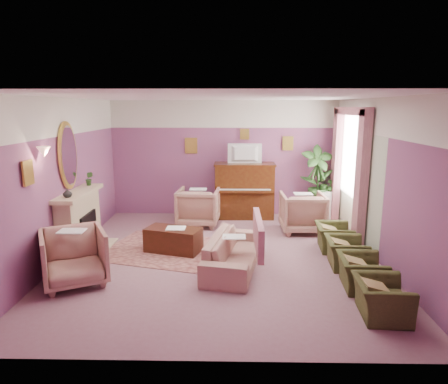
{
  "coord_description": "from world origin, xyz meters",
  "views": [
    {
      "loc": [
        0.2,
        -6.75,
        2.63
      ],
      "look_at": [
        0.05,
        0.4,
        1.11
      ],
      "focal_mm": 32.0,
      "sensor_mm": 36.0,
      "label": 1
    }
  ],
  "objects_px": {
    "coffee_table": "(173,240)",
    "piano": "(244,191)",
    "olive_chair_a": "(382,293)",
    "olive_chair_b": "(361,267)",
    "olive_chair_d": "(334,233)",
    "floral_armchair_left": "(198,205)",
    "floral_armchair_right": "(302,210)",
    "television": "(245,152)",
    "sofa": "(234,246)",
    "olive_chair_c": "(346,248)",
    "floral_armchair_front": "(74,254)",
    "side_table": "(323,205)"
  },
  "relations": [
    {
      "from": "coffee_table",
      "to": "piano",
      "type": "bearing_deg",
      "value": 60.15
    },
    {
      "from": "olive_chair_a",
      "to": "olive_chair_b",
      "type": "relative_size",
      "value": 1.0
    },
    {
      "from": "olive_chair_d",
      "to": "olive_chair_b",
      "type": "bearing_deg",
      "value": -90.0
    },
    {
      "from": "floral_armchair_left",
      "to": "floral_armchair_right",
      "type": "distance_m",
      "value": 2.32
    },
    {
      "from": "olive_chair_a",
      "to": "television",
      "type": "bearing_deg",
      "value": 109.15
    },
    {
      "from": "sofa",
      "to": "olive_chair_c",
      "type": "relative_size",
      "value": 2.54
    },
    {
      "from": "floral_armchair_right",
      "to": "olive_chair_a",
      "type": "height_order",
      "value": "floral_armchair_right"
    },
    {
      "from": "olive_chair_c",
      "to": "television",
      "type": "bearing_deg",
      "value": 118.23
    },
    {
      "from": "floral_armchair_front",
      "to": "olive_chair_c",
      "type": "bearing_deg",
      "value": 9.93
    },
    {
      "from": "piano",
      "to": "floral_armchair_left",
      "type": "height_order",
      "value": "piano"
    },
    {
      "from": "olive_chair_c",
      "to": "floral_armchair_left",
      "type": "bearing_deg",
      "value": 138.3
    },
    {
      "from": "sofa",
      "to": "olive_chair_a",
      "type": "xyz_separation_m",
      "value": [
        1.88,
        -1.55,
        -0.06
      ]
    },
    {
      "from": "olive_chair_c",
      "to": "olive_chair_d",
      "type": "relative_size",
      "value": 1.0
    },
    {
      "from": "olive_chair_c",
      "to": "coffee_table",
      "type": "bearing_deg",
      "value": 167.76
    },
    {
      "from": "side_table",
      "to": "television",
      "type": "bearing_deg",
      "value": 178.56
    },
    {
      "from": "coffee_table",
      "to": "floral_armchair_right",
      "type": "bearing_deg",
      "value": 26.45
    },
    {
      "from": "olive_chair_a",
      "to": "olive_chair_b",
      "type": "height_order",
      "value": "same"
    },
    {
      "from": "television",
      "to": "olive_chair_c",
      "type": "distance_m",
      "value": 3.64
    },
    {
      "from": "sofa",
      "to": "olive_chair_a",
      "type": "distance_m",
      "value": 2.43
    },
    {
      "from": "olive_chair_b",
      "to": "television",
      "type": "bearing_deg",
      "value": 112.87
    },
    {
      "from": "olive_chair_d",
      "to": "floral_armchair_left",
      "type": "bearing_deg",
      "value": 149.69
    },
    {
      "from": "olive_chair_b",
      "to": "olive_chair_d",
      "type": "bearing_deg",
      "value": 90.0
    },
    {
      "from": "olive_chair_a",
      "to": "olive_chair_c",
      "type": "xyz_separation_m",
      "value": [
        0.0,
        1.64,
        0.0
      ]
    },
    {
      "from": "olive_chair_b",
      "to": "floral_armchair_front",
      "type": "bearing_deg",
      "value": 179.09
    },
    {
      "from": "piano",
      "to": "floral_armchair_front",
      "type": "relative_size",
      "value": 1.49
    },
    {
      "from": "olive_chair_d",
      "to": "floral_armchair_right",
      "type": "bearing_deg",
      "value": 109.47
    },
    {
      "from": "coffee_table",
      "to": "olive_chair_d",
      "type": "bearing_deg",
      "value": 3.26
    },
    {
      "from": "piano",
      "to": "coffee_table",
      "type": "bearing_deg",
      "value": -119.85
    },
    {
      "from": "sofa",
      "to": "floral_armchair_left",
      "type": "height_order",
      "value": "floral_armchair_left"
    },
    {
      "from": "olive_chair_c",
      "to": "olive_chair_b",
      "type": "bearing_deg",
      "value": -90.0
    },
    {
      "from": "sofa",
      "to": "olive_chair_b",
      "type": "distance_m",
      "value": 2.01
    },
    {
      "from": "television",
      "to": "floral_armchair_left",
      "type": "xyz_separation_m",
      "value": [
        -1.06,
        -0.62,
        -1.13
      ]
    },
    {
      "from": "television",
      "to": "floral_armchair_front",
      "type": "height_order",
      "value": "television"
    },
    {
      "from": "floral_armchair_front",
      "to": "olive_chair_a",
      "type": "bearing_deg",
      "value": -11.69
    },
    {
      "from": "floral_armchair_left",
      "to": "olive_chair_b",
      "type": "bearing_deg",
      "value": -50.14
    },
    {
      "from": "coffee_table",
      "to": "floral_armchair_front",
      "type": "bearing_deg",
      "value": -132.83
    },
    {
      "from": "floral_armchair_left",
      "to": "side_table",
      "type": "bearing_deg",
      "value": 11.01
    },
    {
      "from": "coffee_table",
      "to": "sofa",
      "type": "relative_size",
      "value": 0.53
    },
    {
      "from": "piano",
      "to": "olive_chair_b",
      "type": "relative_size",
      "value": 1.88
    },
    {
      "from": "piano",
      "to": "side_table",
      "type": "xyz_separation_m",
      "value": [
        1.89,
        -0.1,
        -0.3
      ]
    },
    {
      "from": "television",
      "to": "olive_chair_d",
      "type": "relative_size",
      "value": 1.07
    },
    {
      "from": "floral_armchair_right",
      "to": "olive_chair_c",
      "type": "distance_m",
      "value": 1.99
    },
    {
      "from": "floral_armchair_left",
      "to": "olive_chair_c",
      "type": "distance_m",
      "value": 3.59
    },
    {
      "from": "sofa",
      "to": "olive_chair_a",
      "type": "bearing_deg",
      "value": -39.54
    },
    {
      "from": "olive_chair_b",
      "to": "olive_chair_c",
      "type": "xyz_separation_m",
      "value": [
        0.0,
        0.82,
        0.0
      ]
    },
    {
      "from": "piano",
      "to": "floral_armchair_front",
      "type": "distance_m",
      "value": 4.66
    },
    {
      "from": "floral_armchair_front",
      "to": "olive_chair_d",
      "type": "xyz_separation_m",
      "value": [
        4.29,
        1.57,
        -0.15
      ]
    },
    {
      "from": "television",
      "to": "olive_chair_c",
      "type": "xyz_separation_m",
      "value": [
        1.61,
        -3.01,
        -1.28
      ]
    },
    {
      "from": "floral_armchair_front",
      "to": "side_table",
      "type": "relative_size",
      "value": 1.34
    },
    {
      "from": "floral_armchair_left",
      "to": "olive_chair_a",
      "type": "xyz_separation_m",
      "value": [
        2.68,
        -4.02,
        -0.15
      ]
    }
  ]
}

